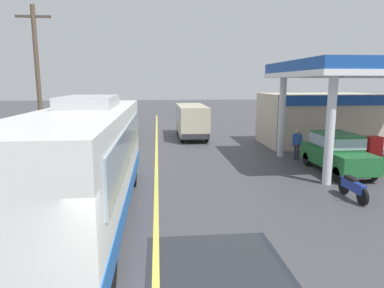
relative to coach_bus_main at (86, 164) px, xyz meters
name	(u,v)px	position (x,y,z in m)	size (l,w,h in m)	color
ground	(157,142)	(2.05, 13.67, -1.72)	(120.00, 120.00, 0.00)	#424247
lane_divider_stripe	(157,157)	(2.05, 8.67, -1.72)	(0.16, 50.00, 0.01)	#D8CC4C
coach_bus_main	(86,164)	(0.00, 0.00, 0.00)	(2.60, 11.04, 3.69)	white
gas_station_roadside	(333,107)	(12.72, 9.63, 0.91)	(9.10, 11.95, 5.10)	#194799
car_at_pump	(337,151)	(10.38, 4.56, -0.71)	(1.70, 4.20, 1.82)	#1E602D
minibus_opposing_lane	(191,118)	(4.69, 15.36, -0.25)	(2.04, 6.13, 2.44)	#BFB799
motorcycle_parked_forecourt	(353,187)	(9.03, 0.86, -1.28)	(0.55, 1.80, 0.92)	black
pedestrian_near_pump	(297,142)	(9.61, 7.28, -0.79)	(0.55, 0.22, 1.66)	#33333F
car_trailing_behind_bus	(123,125)	(-0.38, 15.46, -0.71)	(1.70, 4.20, 1.82)	#B2B2B7
utility_pole_roadside	(38,80)	(-4.23, 9.30, 2.52)	(1.80, 0.24, 8.12)	brown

